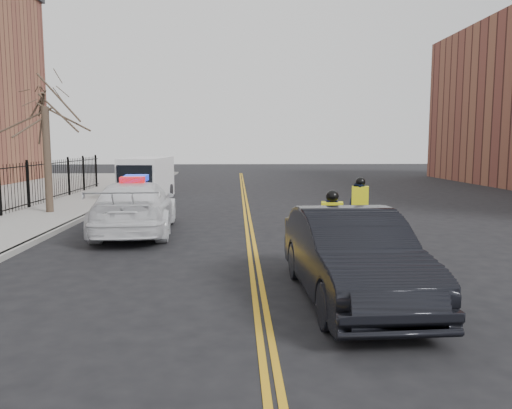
{
  "coord_description": "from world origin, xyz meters",
  "views": [
    {
      "loc": [
        -0.4,
        -9.33,
        2.74
      ],
      "look_at": [
        0.06,
        2.54,
        1.3
      ],
      "focal_mm": 35.0,
      "sensor_mm": 36.0,
      "label": 1
    }
  ],
  "objects_px": {
    "dark_sedan": "(351,256)",
    "cargo_van": "(147,179)",
    "cyclist_near": "(331,243)",
    "cyclist_far": "(360,215)",
    "police_cruiser": "(136,207)"
  },
  "relations": [
    {
      "from": "dark_sedan",
      "to": "cyclist_near",
      "type": "xyz_separation_m",
      "value": [
        0.05,
        2.09,
        -0.19
      ]
    },
    {
      "from": "cargo_van",
      "to": "cyclist_near",
      "type": "bearing_deg",
      "value": -62.48
    },
    {
      "from": "cargo_van",
      "to": "police_cruiser",
      "type": "bearing_deg",
      "value": -78.74
    },
    {
      "from": "dark_sedan",
      "to": "cargo_van",
      "type": "relative_size",
      "value": 0.96
    },
    {
      "from": "dark_sedan",
      "to": "cyclist_far",
      "type": "bearing_deg",
      "value": 71.84
    },
    {
      "from": "cyclist_far",
      "to": "cargo_van",
      "type": "bearing_deg",
      "value": 139.81
    },
    {
      "from": "police_cruiser",
      "to": "cargo_van",
      "type": "xyz_separation_m",
      "value": [
        -1.38,
        9.72,
        0.2
      ]
    },
    {
      "from": "cargo_van",
      "to": "cyclist_far",
      "type": "height_order",
      "value": "cargo_van"
    },
    {
      "from": "police_cruiser",
      "to": "cargo_van",
      "type": "height_order",
      "value": "cargo_van"
    },
    {
      "from": "police_cruiser",
      "to": "dark_sedan",
      "type": "distance_m",
      "value": 8.53
    },
    {
      "from": "cargo_van",
      "to": "cyclist_far",
      "type": "bearing_deg",
      "value": -50.48
    },
    {
      "from": "cyclist_near",
      "to": "cyclist_far",
      "type": "bearing_deg",
      "value": 77.43
    },
    {
      "from": "cyclist_near",
      "to": "cyclist_far",
      "type": "distance_m",
      "value": 3.85
    },
    {
      "from": "dark_sedan",
      "to": "cargo_van",
      "type": "xyz_separation_m",
      "value": [
        -6.49,
        16.55,
        0.22
      ]
    },
    {
      "from": "dark_sedan",
      "to": "cargo_van",
      "type": "height_order",
      "value": "cargo_van"
    }
  ]
}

